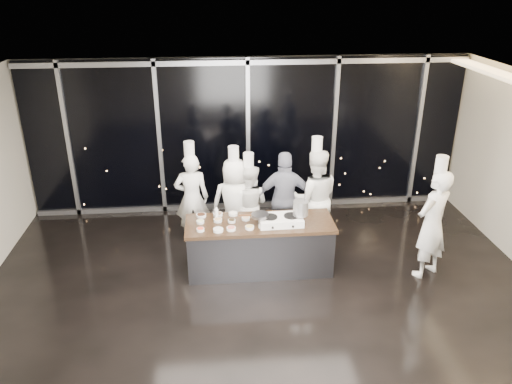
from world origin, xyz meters
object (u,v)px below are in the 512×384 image
at_px(stock_pot, 301,208).
at_px(guest, 285,200).
at_px(demo_counter, 260,246).
at_px(frying_pan, 260,215).
at_px(stove, 281,220).
at_px(chef_right, 314,197).
at_px(chef_far_left, 192,197).
at_px(chef_left, 234,202).
at_px(chef_side, 432,223).
at_px(chef_center, 249,204).

relative_size(stock_pot, guest, 0.14).
relative_size(demo_counter, frying_pan, 4.89).
bearing_deg(stove, chef_right, 48.69).
xyz_separation_m(stove, frying_pan, (-0.35, 0.01, 0.10)).
bearing_deg(chef_far_left, chef_left, 163.44).
bearing_deg(chef_side, guest, -59.77).
height_order(chef_center, chef_side, chef_side).
relative_size(demo_counter, chef_left, 1.28).
height_order(frying_pan, stock_pot, stock_pot).
bearing_deg(stock_pot, chef_far_left, 146.42).
bearing_deg(chef_right, stock_pot, 68.34).
xyz_separation_m(demo_counter, chef_side, (2.78, -0.40, 0.51)).
distance_m(stock_pot, chef_side, 2.15).
height_order(stock_pot, chef_center, chef_center).
bearing_deg(chef_left, chef_side, 159.56).
bearing_deg(demo_counter, frying_pan, -97.46).
relative_size(frying_pan, chef_left, 0.26).
height_order(frying_pan, chef_far_left, chef_far_left).
distance_m(chef_far_left, chef_center, 1.06).
bearing_deg(stove, chef_left, 123.44).
relative_size(frying_pan, chef_center, 0.28).
xyz_separation_m(stock_pot, chef_center, (-0.77, 1.03, -0.38)).
bearing_deg(chef_center, chef_right, -166.56).
relative_size(demo_counter, guest, 1.35).
distance_m(frying_pan, chef_side, 2.81).
distance_m(stock_pot, guest, 0.94).
distance_m(guest, chef_side, 2.55).
bearing_deg(chef_right, chef_far_left, -4.64).
xyz_separation_m(frying_pan, chef_right, (1.09, 0.89, -0.13)).
xyz_separation_m(stock_pot, chef_side, (2.11, -0.33, -0.21)).
bearing_deg(frying_pan, demo_counter, 80.99).
bearing_deg(demo_counter, chef_far_left, 135.29).
bearing_deg(chef_right, guest, 2.47).
height_order(stove, guest, guest).
relative_size(stock_pot, chef_left, 0.13).
distance_m(demo_counter, chef_far_left, 1.67).
xyz_separation_m(frying_pan, chef_far_left, (-1.14, 1.20, -0.18)).
relative_size(stock_pot, chef_far_left, 0.13).
height_order(chef_far_left, chef_side, chef_side).
height_order(chef_right, chef_side, chef_side).
bearing_deg(stock_pot, demo_counter, 174.24).
height_order(chef_left, chef_side, chef_side).
distance_m(stove, chef_right, 1.16).
relative_size(guest, chef_side, 0.86).
xyz_separation_m(chef_far_left, chef_side, (3.93, -1.54, 0.07)).
relative_size(chef_right, chef_side, 0.99).
height_order(chef_far_left, guest, chef_far_left).
bearing_deg(chef_right, demo_counter, 40.65).
height_order(stove, chef_side, chef_side).
distance_m(stove, chef_left, 1.24).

